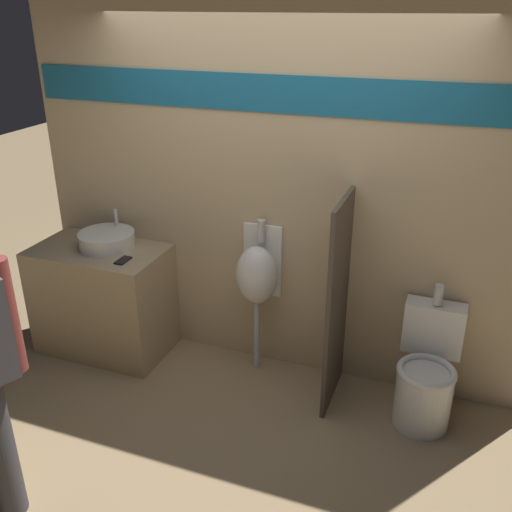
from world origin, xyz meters
TOP-DOWN VIEW (x-y plane):
  - ground_plane at (0.00, 0.00)m, footprint 16.00×16.00m
  - display_wall at (0.00, 0.60)m, footprint 3.73×0.07m
  - sink_counter at (-1.31, 0.27)m, footprint 1.00×0.60m
  - sink_basin at (-1.26, 0.33)m, footprint 0.42×0.42m
  - cell_phone at (-1.01, 0.15)m, footprint 0.07×0.14m
  - divider_near_counter at (0.53, 0.30)m, footprint 0.03×0.55m
  - urinal_near_counter at (-0.09, 0.44)m, footprint 0.30×0.27m
  - toilet at (1.15, 0.28)m, footprint 0.39×0.54m

SIDE VIEW (x-z plane):
  - ground_plane at x=0.00m, z-range 0.00..0.00m
  - toilet at x=1.15m, z-range -0.13..0.77m
  - sink_counter at x=-1.31m, z-range 0.00..0.86m
  - divider_near_counter at x=0.53m, z-range 0.00..1.47m
  - urinal_near_counter at x=-0.09m, z-range 0.19..1.35m
  - cell_phone at x=-1.01m, z-range 0.86..0.87m
  - sink_basin at x=-1.26m, z-range 0.79..1.05m
  - display_wall at x=0.00m, z-range 0.01..2.71m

